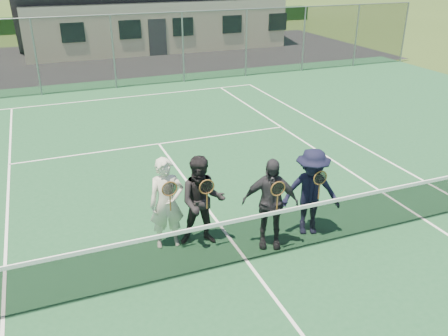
{
  "coord_description": "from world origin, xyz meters",
  "views": [
    {
      "loc": [
        -3.06,
        -6.55,
        5.12
      ],
      "look_at": [
        0.14,
        1.5,
        1.25
      ],
      "focal_mm": 38.0,
      "sensor_mm": 36.0,
      "label": 1
    }
  ],
  "objects_px": {
    "tennis_net": "(248,237)",
    "player_c": "(270,203)",
    "player_a": "(167,203)",
    "player_b": "(202,201)",
    "player_d": "(311,192)"
  },
  "relations": [
    {
      "from": "tennis_net",
      "to": "player_c",
      "type": "xyz_separation_m",
      "value": [
        0.62,
        0.37,
        0.38
      ]
    },
    {
      "from": "player_a",
      "to": "tennis_net",
      "type": "bearing_deg",
      "value": -42.47
    },
    {
      "from": "player_b",
      "to": "player_c",
      "type": "height_order",
      "value": "same"
    },
    {
      "from": "tennis_net",
      "to": "player_d",
      "type": "xyz_separation_m",
      "value": [
        1.56,
        0.48,
        0.38
      ]
    },
    {
      "from": "player_d",
      "to": "player_c",
      "type": "bearing_deg",
      "value": -173.31
    },
    {
      "from": "tennis_net",
      "to": "player_d",
      "type": "relative_size",
      "value": 6.49
    },
    {
      "from": "player_a",
      "to": "player_b",
      "type": "relative_size",
      "value": 1.0
    },
    {
      "from": "player_b",
      "to": "player_c",
      "type": "bearing_deg",
      "value": -25.07
    },
    {
      "from": "tennis_net",
      "to": "player_c",
      "type": "relative_size",
      "value": 6.49
    },
    {
      "from": "player_c",
      "to": "player_b",
      "type": "bearing_deg",
      "value": 154.93
    },
    {
      "from": "player_b",
      "to": "player_a",
      "type": "bearing_deg",
      "value": 165.24
    },
    {
      "from": "tennis_net",
      "to": "player_c",
      "type": "height_order",
      "value": "player_c"
    },
    {
      "from": "player_a",
      "to": "player_d",
      "type": "relative_size",
      "value": 1.0
    },
    {
      "from": "player_c",
      "to": "player_d",
      "type": "xyz_separation_m",
      "value": [
        0.94,
        0.11,
        -0.0
      ]
    },
    {
      "from": "player_b",
      "to": "tennis_net",
      "type": "bearing_deg",
      "value": -59.55
    }
  ]
}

